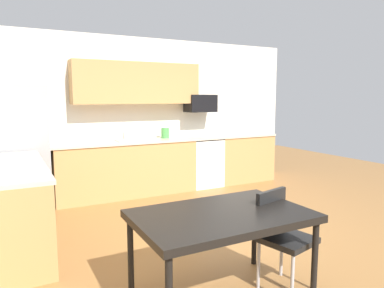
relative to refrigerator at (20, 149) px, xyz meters
name	(u,v)px	position (x,y,z in m)	size (l,w,h in m)	color
ground_plane	(230,235)	(2.18, -2.22, -0.91)	(12.00, 12.00, 0.00)	#9E6B38
wall_back	(150,114)	(2.18, 0.43, 0.44)	(5.80, 0.10, 2.70)	silver
cabinet_run_back	(127,169)	(1.61, 0.08, -0.46)	(2.36, 0.60, 0.90)	tan
cabinet_run_back_right	(242,158)	(3.99, 0.08, -0.46)	(1.19, 0.60, 0.90)	tan
cabinet_run_left	(16,208)	(-0.12, -1.42, -0.46)	(0.60, 2.00, 0.90)	tan
countertop_back	(157,140)	(2.18, 0.08, 0.01)	(4.80, 0.64, 0.04)	beige
countertop_left	(13,166)	(-0.12, -1.42, 0.01)	(0.64, 2.00, 0.04)	beige
upper_cabinets_back	(137,83)	(1.88, 0.21, 0.99)	(2.20, 0.34, 0.70)	tan
refrigerator	(20,149)	(0.00, 0.00, 0.00)	(0.76, 0.70, 1.83)	#9EA0A5
oven_range	(203,162)	(3.09, 0.08, -0.46)	(0.60, 0.60, 0.91)	white
microwave	(200,103)	(3.09, 0.18, 0.63)	(0.54, 0.36, 0.32)	black
sink_basin	(130,144)	(1.69, 0.08, -0.03)	(0.48, 0.40, 0.14)	#A5A8AD
sink_faucet	(127,134)	(1.69, 0.26, 0.13)	(0.02, 0.02, 0.24)	#B2B5BA
dining_table	(222,220)	(1.33, -3.35, -0.23)	(1.40, 0.90, 0.75)	black
chair_near_table	(281,231)	(1.91, -3.40, -0.41)	(0.48, 0.48, 0.85)	black
kettle	(165,134)	(2.35, 0.13, 0.11)	(0.14, 0.14, 0.20)	#4CA54C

